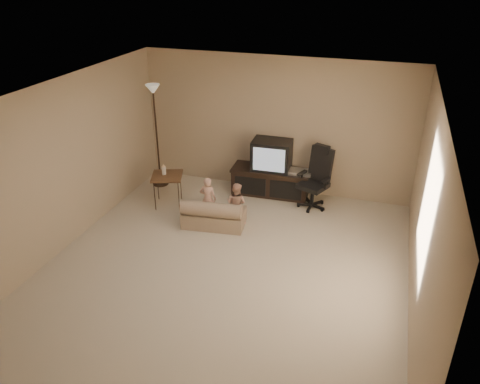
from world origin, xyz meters
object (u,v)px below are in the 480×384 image
object	(u,v)px
office_chair	(315,185)
toddler_left	(208,199)
floor_lamp	(155,113)
toddler_right	(236,203)
tv_stand	(271,172)
side_table	(167,176)
child_sofa	(213,215)

from	to	relation	value
office_chair	toddler_left	world-z (taller)	office_chair
office_chair	toddler_left	size ratio (longest dim) A/B	1.46
floor_lamp	toddler_right	xyz separation A→B (m)	(1.89, -0.95, -1.07)
tv_stand	floor_lamp	distance (m)	2.39
floor_lamp	toddler_right	size ratio (longest dim) A/B	2.71
office_chair	side_table	distance (m)	2.61
office_chair	side_table	world-z (taller)	office_chair
toddler_right	tv_stand	bearing A→B (deg)	-92.14
floor_lamp	side_table	bearing A→B (deg)	-53.87
tv_stand	side_table	xyz separation A→B (m)	(-1.63, -1.00, 0.12)
office_chair	floor_lamp	world-z (taller)	floor_lamp
side_table	floor_lamp	bearing A→B (deg)	126.13
office_chair	toddler_right	world-z (taller)	office_chair
toddler_left	toddler_right	size ratio (longest dim) A/B	1.06
side_table	tv_stand	bearing A→B (deg)	31.41
office_chair	toddler_right	size ratio (longest dim) A/B	1.55
toddler_left	toddler_right	bearing A→B (deg)	179.16
office_chair	child_sofa	xyz separation A→B (m)	(-1.45, -1.22, -0.20)
side_table	floor_lamp	world-z (taller)	floor_lamp
side_table	toddler_left	xyz separation A→B (m)	(0.88, -0.26, -0.17)
toddler_right	toddler_left	bearing A→B (deg)	13.80
tv_stand	child_sofa	world-z (taller)	tv_stand
side_table	child_sofa	world-z (taller)	side_table
tv_stand	side_table	world-z (taller)	tv_stand
side_table	toddler_left	distance (m)	0.93
tv_stand	toddler_left	bearing A→B (deg)	-123.77
child_sofa	toddler_left	distance (m)	0.31
child_sofa	office_chair	bearing A→B (deg)	32.42
tv_stand	office_chair	bearing A→B (deg)	-18.26
child_sofa	toddler_left	size ratio (longest dim) A/B	1.39
toddler_right	side_table	bearing A→B (deg)	0.56
tv_stand	office_chair	size ratio (longest dim) A/B	1.33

